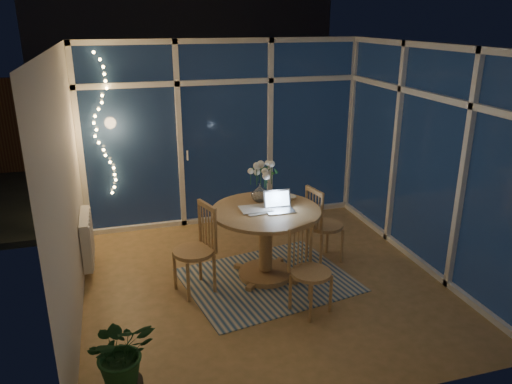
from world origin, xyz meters
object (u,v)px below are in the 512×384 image
laptop (280,202)px  flower_vase (260,192)px  chair_front (311,271)px  potted_plant (122,358)px  dining_table (266,244)px  chair_left (193,249)px  chair_right (325,224)px

laptop → flower_vase: (-0.12, 0.37, -0.01)m
chair_front → potted_plant: size_ratio=1.21×
dining_table → chair_left: size_ratio=1.22×
dining_table → potted_plant: (-1.65, -1.57, -0.04)m
chair_left → laptop: size_ratio=3.24×
laptop → chair_front: bearing=-81.7°
chair_left → chair_front: 1.29m
dining_table → chair_right: chair_right is taller
chair_right → chair_front: chair_right is taller
laptop → flower_vase: 0.39m
chair_right → chair_front: bearing=138.5°
dining_table → chair_right: size_ratio=1.26×
potted_plant → laptop: bearing=39.7°
chair_right → laptop: laptop is taller
chair_right → chair_front: (-0.60, -1.01, -0.03)m
chair_left → chair_front: size_ratio=1.09×
chair_right → laptop: 0.88m
potted_plant → chair_front: bearing=21.9°
dining_table → chair_left: (-0.84, -0.09, 0.08)m
chair_right → potted_plant: bearing=114.5°
dining_table → chair_left: chair_left is taller
laptop → flower_vase: bearing=109.5°
dining_table → laptop: bearing=-33.5°
chair_right → chair_front: 1.18m
chair_left → chair_front: (1.07, -0.73, -0.04)m
laptop → dining_table: bearing=147.8°
dining_table → chair_front: chair_front is taller
dining_table → laptop: size_ratio=3.95×
chair_front → flower_vase: (-0.21, 1.10, 0.48)m
chair_right → potted_plant: 3.04m
chair_left → potted_plant: size_ratio=1.32×
chair_right → flower_vase: 0.93m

